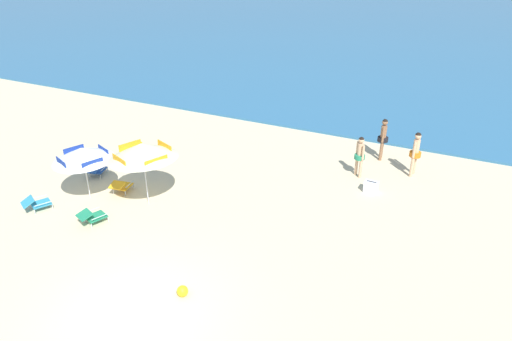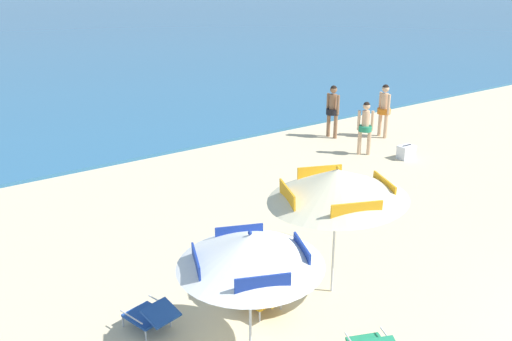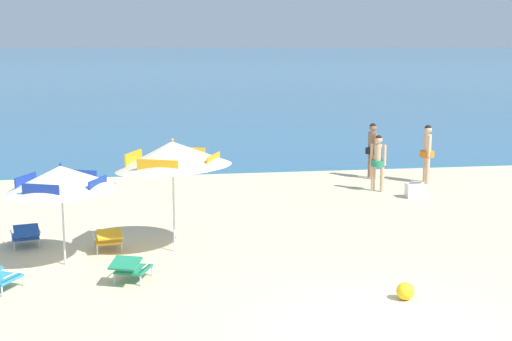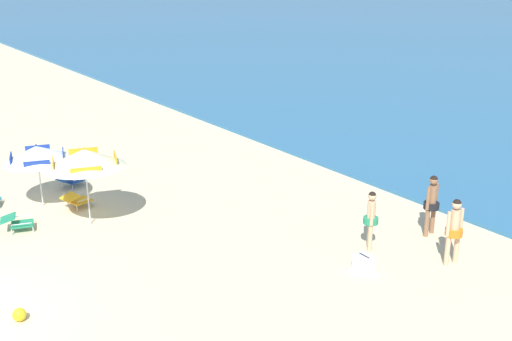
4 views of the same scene
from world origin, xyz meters
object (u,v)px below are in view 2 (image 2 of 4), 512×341
object	(u,v)px
person_standing_beside	(384,107)
person_wading_in	(365,124)
beach_umbrella_striped_second	(337,184)
person_standing_near_shore	(333,108)
lounge_chair_beside_umbrella	(263,296)
lounge_chair_under_umbrella	(151,315)
beach_umbrella_striped_main	(250,250)
cooler_box	(406,152)

from	to	relation	value
person_standing_beside	person_wading_in	size ratio (longest dim) A/B	1.09
beach_umbrella_striped_second	person_standing_beside	world-z (taller)	beach_umbrella_striped_second
person_standing_near_shore	person_standing_beside	world-z (taller)	person_standing_beside
person_standing_near_shore	lounge_chair_beside_umbrella	bearing A→B (deg)	-138.94
lounge_chair_beside_umbrella	lounge_chair_under_umbrella	bearing A→B (deg)	160.73
beach_umbrella_striped_main	beach_umbrella_striped_second	distance (m)	2.22
beach_umbrella_striped_second	person_standing_near_shore	world-z (taller)	beach_umbrella_striped_second
lounge_chair_under_umbrella	cooler_box	distance (m)	10.39
beach_umbrella_striped_second	cooler_box	bearing A→B (deg)	31.15
person_standing_near_shore	beach_umbrella_striped_main	bearing A→B (deg)	-138.70
beach_umbrella_striped_second	person_wading_in	bearing A→B (deg)	40.20
beach_umbrella_striped_main	beach_umbrella_striped_second	bearing A→B (deg)	14.58
person_standing_beside	cooler_box	world-z (taller)	person_standing_beside
person_standing_beside	cooler_box	bearing A→B (deg)	-119.94
beach_umbrella_striped_second	lounge_chair_under_umbrella	xyz separation A→B (m)	(-3.05, 0.80, -1.73)
lounge_chair_beside_umbrella	person_wading_in	size ratio (longest dim) A/B	0.57
beach_umbrella_striped_second	person_standing_near_shore	bearing A→B (deg)	47.20
lounge_chair_beside_umbrella	beach_umbrella_striped_main	bearing A→B (deg)	-136.38
lounge_chair_under_umbrella	person_standing_near_shore	distance (m)	11.46
lounge_chair_under_umbrella	person_wading_in	distance (m)	10.10
beach_umbrella_striped_main	lounge_chair_under_umbrella	distance (m)	2.17
lounge_chair_beside_umbrella	person_standing_near_shore	bearing A→B (deg)	41.06
beach_umbrella_striped_second	lounge_chair_under_umbrella	bearing A→B (deg)	165.24
person_wading_in	cooler_box	size ratio (longest dim) A/B	3.19
lounge_chair_beside_umbrella	cooler_box	xyz separation A→B (m)	(8.13, 3.91, -0.08)
beach_umbrella_striped_main	person_standing_near_shore	bearing A→B (deg)	41.30
lounge_chair_under_umbrella	cooler_box	bearing A→B (deg)	18.55
person_standing_beside	beach_umbrella_striped_second	bearing A→B (deg)	-142.49
person_wading_in	lounge_chair_under_umbrella	bearing A→B (deg)	-154.65
cooler_box	lounge_chair_beside_umbrella	bearing A→B (deg)	-154.34
lounge_chair_beside_umbrella	person_wading_in	distance (m)	8.90
lounge_chair_beside_umbrella	person_standing_near_shore	world-z (taller)	person_standing_near_shore
beach_umbrella_striped_second	lounge_chair_under_umbrella	distance (m)	3.60
lounge_chair_under_umbrella	cooler_box	xyz separation A→B (m)	(9.85, 3.30, -0.07)
beach_umbrella_striped_main	cooler_box	world-z (taller)	beach_umbrella_striped_main
beach_umbrella_striped_second	person_standing_near_shore	xyz separation A→B (m)	(6.53, 7.05, -1.00)
beach_umbrella_striped_second	lounge_chair_beside_umbrella	distance (m)	2.19
person_standing_beside	cooler_box	distance (m)	2.44
beach_umbrella_striped_second	lounge_chair_under_umbrella	world-z (taller)	beach_umbrella_striped_second
beach_umbrella_striped_main	person_standing_near_shore	world-z (taller)	beach_umbrella_striped_main
lounge_chair_beside_umbrella	cooler_box	size ratio (longest dim) A/B	1.81
beach_umbrella_striped_main	cooler_box	xyz separation A→B (m)	(8.92, 4.66, -1.49)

